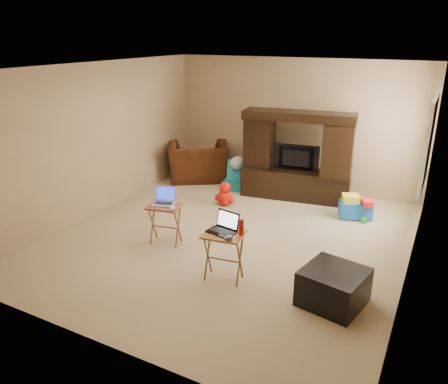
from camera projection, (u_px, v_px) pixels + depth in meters
The scene contains 22 objects.
floor at pixel (230, 237), 6.65m from camera, with size 5.50×5.50×0.00m, color #CABA8C.
ceiling at pixel (231, 67), 5.79m from camera, with size 5.50×5.50×0.00m, color silver.
wall_back at pixel (294, 124), 8.50m from camera, with size 5.00×5.00×0.00m, color tan.
wall_front at pixel (93, 231), 3.93m from camera, with size 5.00×5.00×0.00m, color tan.
wall_left at pixel (97, 139), 7.31m from camera, with size 5.50×5.50×0.00m, color tan.
wall_right at pixel (420, 185), 5.13m from camera, with size 5.50×5.50×0.00m, color tan.
window_pane at pixel (430, 144), 6.38m from camera, with size 1.20×1.20×0.00m, color white.
window_frame at pixel (428, 144), 6.38m from camera, with size 0.06×1.14×1.34m, color white.
entertainment_center at pixel (297, 156), 7.96m from camera, with size 1.98×0.50×1.62m, color black.
television at pixel (296, 158), 7.94m from camera, with size 0.82×0.11×0.47m, color black.
recliner at pixel (198, 161), 9.15m from camera, with size 1.21×1.06×0.79m, color #431E0E.
child_rocker at pixel (234, 175), 8.61m from camera, with size 0.42×0.48×0.56m, color teal, non-canonical shape.
plush_toy at pixel (225, 194), 7.81m from camera, with size 0.39×0.33×0.44m, color red, non-canonical shape.
push_toy at pixel (356, 207), 7.27m from camera, with size 0.54×0.39×0.40m, color blue, non-canonical shape.
ottoman at pixel (333, 287), 4.96m from camera, with size 0.66×0.66×0.42m, color black.
tray_table_left at pixel (165, 224), 6.37m from camera, with size 0.46×0.37×0.60m, color #A35327.
tray_table_right at pixel (224, 257), 5.42m from camera, with size 0.49×0.39×0.63m, color #9D6226.
laptop_left at pixel (163, 197), 6.26m from camera, with size 0.31×0.26×0.24m, color #A6A5AA.
laptop_right at pixel (221, 224), 5.30m from camera, with size 0.33×0.27×0.24m, color black.
mouse_left at pixel (172, 208), 6.12m from camera, with size 0.08×0.12×0.05m, color silver.
mouse_right at pixel (229, 238), 5.14m from camera, with size 0.08×0.13×0.05m, color #45454A.
water_bottle at pixel (241, 227), 5.26m from camera, with size 0.06×0.06×0.19m, color red.
Camera 1 is at (2.70, -5.36, 2.94)m, focal length 35.00 mm.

